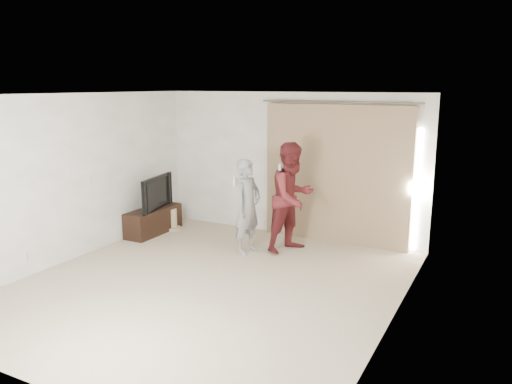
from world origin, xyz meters
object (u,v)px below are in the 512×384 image
tv_console (153,221)px  tv (152,192)px  person_woman (292,197)px  person_man (248,207)px

tv_console → tv: bearing=0.0°
person_woman → person_man: bearing=-143.8°
person_man → person_woman: size_ratio=0.86×
person_man → tv_console: bearing=175.6°
person_man → person_woman: (0.60, 0.44, 0.13)m
tv_console → person_man: size_ratio=0.78×
tv → person_man: bearing=-105.1°
tv → person_man: 2.10m
tv_console → person_man: bearing=-4.4°
tv_console → tv: tv is taller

